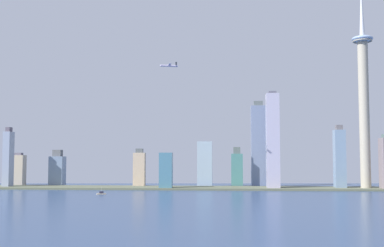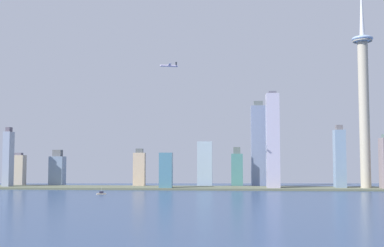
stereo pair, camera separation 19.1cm
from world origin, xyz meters
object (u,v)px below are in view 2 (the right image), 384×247
skyscraper_8 (139,169)px  skyscraper_2 (166,171)px  observation_tower (364,93)px  skyscraper_4 (8,159)px  skyscraper_9 (273,141)px  airplane (169,66)px  skyscraper_3 (205,164)px  skyscraper_1 (18,170)px  skyscraper_5 (237,169)px  boat_2 (101,193)px  skyscraper_0 (57,170)px  skyscraper_11 (259,145)px  skyscraper_7 (340,159)px

skyscraper_8 → skyscraper_2: bearing=-44.9°
observation_tower → skyscraper_4: 619.15m
skyscraper_9 → airplane: (-163.53, -90.74, 111.82)m
skyscraper_3 → skyscraper_4: size_ratio=0.78×
skyscraper_2 → skyscraper_8: bearing=135.1°
skyscraper_1 → skyscraper_8: bearing=-13.3°
skyscraper_3 → skyscraper_5: (58.28, -12.63, -8.84)m
skyscraper_8 → boat_2: skyscraper_8 is taller
observation_tower → skyscraper_0: (-537.52, 49.47, -129.87)m
airplane → skyscraper_11: bearing=-144.6°
skyscraper_9 → boat_2: size_ratio=11.97×
skyscraper_8 → skyscraper_11: size_ratio=0.44×
skyscraper_2 → skyscraper_5: bearing=31.4°
skyscraper_4 → skyscraper_9: (457.90, -8.56, 29.89)m
skyscraper_3 → skyscraper_8: size_ratio=1.19×
observation_tower → boat_2: observation_tower is taller
skyscraper_2 → skyscraper_5: (118.77, 72.48, 1.78)m
skyscraper_2 → boat_2: size_ratio=4.47×
skyscraper_9 → airplane: airplane is taller
skyscraper_1 → airplane: 404.74m
observation_tower → skyscraper_8: observation_tower is taller
skyscraper_7 → boat_2: (-367.80, -138.80, -49.54)m
skyscraper_5 → boat_2: bearing=-136.9°
skyscraper_2 → airplane: 180.05m
skyscraper_4 → skyscraper_8: 229.05m
skyscraper_3 → skyscraper_11: 104.34m
observation_tower → skyscraper_1: bearing=171.4°
skyscraper_5 → skyscraper_3: bearing=167.8°
skyscraper_1 → skyscraper_2: size_ratio=1.02×
skyscraper_0 → skyscraper_7: bearing=-4.8°
skyscraper_7 → skyscraper_2: bearing=-174.8°
skyscraper_2 → skyscraper_9: (177.33, 12.80, 49.90)m
skyscraper_8 → airplane: bearing=-62.7°
skyscraper_5 → skyscraper_9: size_ratio=0.44×
skyscraper_0 → skyscraper_7: 499.79m
skyscraper_8 → boat_2: 171.77m
skyscraper_2 → skyscraper_7: 290.85m
observation_tower → skyscraper_3: 301.02m
skyscraper_3 → airplane: airplane is taller
skyscraper_5 → skyscraper_7: (170.17, -46.39, 18.81)m
skyscraper_9 → airplane: 217.90m
observation_tower → boat_2: size_ratio=25.82×
skyscraper_8 → boat_2: bearing=-98.2°
skyscraper_1 → skyscraper_5: skyscraper_5 is taller
skyscraper_2 → skyscraper_8: size_ratio=0.88×
skyscraper_2 → skyscraper_1: bearing=159.5°
airplane → skyscraper_4: bearing=-32.7°
observation_tower → skyscraper_0: size_ratio=5.26×
skyscraper_4 → skyscraper_11: size_ratio=0.68×
skyscraper_0 → skyscraper_7: size_ratio=0.62×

